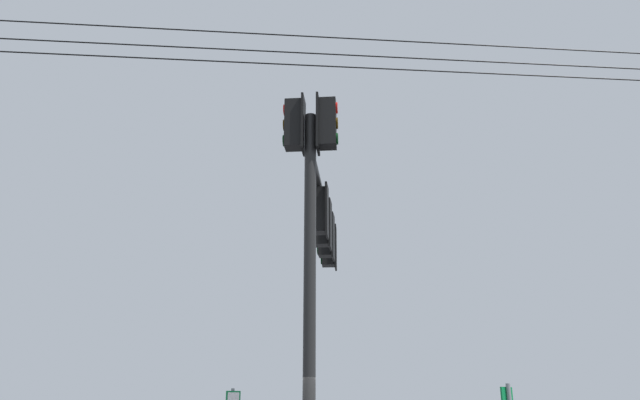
# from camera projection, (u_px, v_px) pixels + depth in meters

# --- Properties ---
(signal_mast_assembly) EXTENTS (3.81, 4.77, 7.29)m
(signal_mast_assembly) POSITION_uv_depth(u_px,v_px,m) (318.00, 226.00, 11.61)
(signal_mast_assembly) COLOR black
(signal_mast_assembly) RESTS_ON ground
(overhead_wire_span) EXTENTS (17.73, 8.22, 1.23)m
(overhead_wire_span) POSITION_uv_depth(u_px,v_px,m) (358.00, 54.00, 11.28)
(overhead_wire_span) COLOR black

